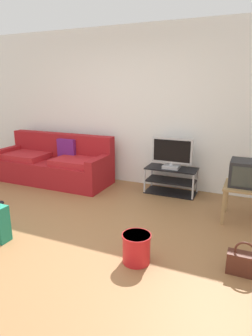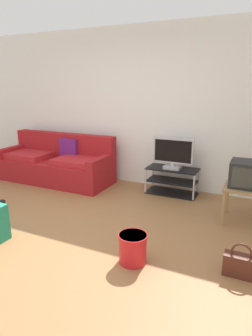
# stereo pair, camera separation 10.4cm
# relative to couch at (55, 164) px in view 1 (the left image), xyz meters

# --- Properties ---
(ground_plane) EXTENTS (9.00, 9.80, 0.02)m
(ground_plane) POSITION_rel_couch_xyz_m (1.36, -1.88, -0.33)
(ground_plane) COLOR olive
(wall_back) EXTENTS (9.00, 0.10, 2.70)m
(wall_back) POSITION_rel_couch_xyz_m (1.36, 0.57, 1.03)
(wall_back) COLOR white
(wall_back) RESTS_ON ground_plane
(couch) EXTENTS (2.14, 0.83, 0.86)m
(couch) POSITION_rel_couch_xyz_m (0.00, 0.00, 0.00)
(couch) COLOR maroon
(couch) RESTS_ON ground_plane
(tv_stand) EXTENTS (0.83, 0.40, 0.43)m
(tv_stand) POSITION_rel_couch_xyz_m (2.16, 0.24, -0.10)
(tv_stand) COLOR black
(tv_stand) RESTS_ON ground_plane
(flat_tv) EXTENTS (0.65, 0.22, 0.50)m
(flat_tv) POSITION_rel_couch_xyz_m (2.16, 0.21, 0.36)
(flat_tv) COLOR #B2B2B7
(flat_tv) RESTS_ON tv_stand
(side_table) EXTENTS (0.51, 0.51, 0.48)m
(side_table) POSITION_rel_couch_xyz_m (3.30, -0.38, 0.08)
(side_table) COLOR #9E7A4C
(side_table) RESTS_ON ground_plane
(crt_tv) EXTENTS (0.41, 0.39, 0.33)m
(crt_tv) POSITION_rel_couch_xyz_m (3.30, -0.37, 0.33)
(crt_tv) COLOR #232326
(crt_tv) RESTS_ON side_table
(handbag) EXTENTS (0.30, 0.13, 0.34)m
(handbag) POSITION_rel_couch_xyz_m (3.37, -1.62, -0.20)
(handbag) COLOR #4C2319
(handbag) RESTS_ON ground_plane
(cleaning_bucket) EXTENTS (0.30, 0.30, 0.30)m
(cleaning_bucket) POSITION_rel_couch_xyz_m (2.37, -1.84, -0.16)
(cleaning_bucket) COLOR red
(cleaning_bucket) RESTS_ON ground_plane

